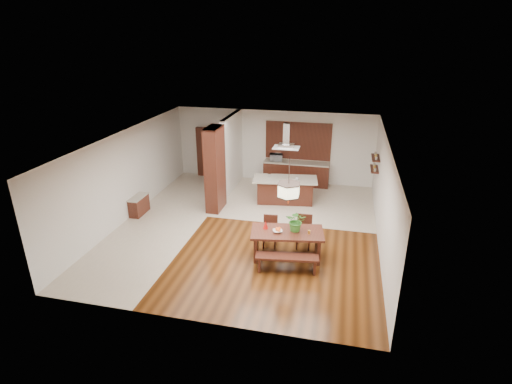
% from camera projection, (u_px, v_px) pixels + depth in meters
% --- Properties ---
extents(room_shell, '(9.00, 9.04, 2.92)m').
position_uv_depth(room_shell, '(246.00, 166.00, 11.86)').
color(room_shell, '#3E1F0B').
rests_on(room_shell, ground).
extents(tile_hallway, '(2.50, 9.00, 0.01)m').
position_uv_depth(tile_hallway, '(166.00, 219.00, 13.20)').
color(tile_hallway, beige).
rests_on(tile_hallway, ground).
extents(tile_kitchen, '(5.50, 4.00, 0.01)m').
position_uv_depth(tile_kitchen, '(296.00, 201.00, 14.63)').
color(tile_kitchen, beige).
rests_on(tile_kitchen, ground).
extents(soffit_band, '(8.00, 9.00, 0.02)m').
position_uv_depth(soffit_band, '(246.00, 139.00, 11.55)').
color(soffit_band, '#351D0D').
rests_on(soffit_band, room_shell).
extents(partition_pier, '(0.45, 1.00, 2.90)m').
position_uv_depth(partition_pier, '(215.00, 169.00, 13.46)').
color(partition_pier, black).
rests_on(partition_pier, ground).
extents(partition_stub, '(0.18, 2.40, 2.90)m').
position_uv_depth(partition_stub, '(232.00, 152.00, 15.36)').
color(partition_stub, silver).
rests_on(partition_stub, ground).
extents(hallway_console, '(0.37, 0.88, 0.63)m').
position_uv_depth(hallway_console, '(139.00, 205.00, 13.48)').
color(hallway_console, black).
rests_on(hallway_console, ground).
extents(hallway_doorway, '(1.10, 0.20, 2.10)m').
position_uv_depth(hallway_doorway, '(210.00, 152.00, 16.78)').
color(hallway_doorway, black).
rests_on(hallway_doorway, ground).
extents(rear_counter, '(2.60, 0.62, 0.95)m').
position_uv_depth(rear_counter, '(296.00, 173.00, 16.04)').
color(rear_counter, black).
rests_on(rear_counter, ground).
extents(kitchen_window, '(2.60, 0.08, 1.50)m').
position_uv_depth(kitchen_window, '(298.00, 141.00, 15.80)').
color(kitchen_window, '#A15C30').
rests_on(kitchen_window, room_shell).
extents(shelf_lower, '(0.26, 0.90, 0.04)m').
position_uv_depth(shelf_lower, '(374.00, 169.00, 13.66)').
color(shelf_lower, black).
rests_on(shelf_lower, room_shell).
extents(shelf_upper, '(0.26, 0.90, 0.04)m').
position_uv_depth(shelf_upper, '(376.00, 158.00, 13.51)').
color(shelf_upper, black).
rests_on(shelf_upper, room_shell).
extents(dining_table, '(2.06, 1.26, 0.80)m').
position_uv_depth(dining_table, '(287.00, 238.00, 10.76)').
color(dining_table, black).
rests_on(dining_table, ground).
extents(dining_bench, '(1.65, 0.57, 0.45)m').
position_uv_depth(dining_bench, '(287.00, 264.00, 10.26)').
color(dining_bench, black).
rests_on(dining_bench, ground).
extents(dining_chair_left, '(0.44, 0.44, 0.92)m').
position_uv_depth(dining_chair_left, '(270.00, 232.00, 11.39)').
color(dining_chair_left, black).
rests_on(dining_chair_left, ground).
extents(dining_chair_right, '(0.44, 0.44, 0.96)m').
position_uv_depth(dining_chair_right, '(304.00, 232.00, 11.32)').
color(dining_chair_right, black).
rests_on(dining_chair_right, ground).
extents(pendant_lantern, '(0.64, 0.64, 1.31)m').
position_uv_depth(pendant_lantern, '(289.00, 181.00, 10.15)').
color(pendant_lantern, beige).
rests_on(pendant_lantern, room_shell).
extents(foliage_plant, '(0.53, 0.46, 0.59)m').
position_uv_depth(foliage_plant, '(296.00, 221.00, 10.60)').
color(foliage_plant, '#357B29').
rests_on(foliage_plant, dining_table).
extents(fruit_bowl, '(0.32, 0.32, 0.06)m').
position_uv_depth(fruit_bowl, '(278.00, 231.00, 10.63)').
color(fruit_bowl, beige).
rests_on(fruit_bowl, dining_table).
extents(napkin_cone, '(0.18, 0.18, 0.22)m').
position_uv_depth(napkin_cone, '(266.00, 225.00, 10.80)').
color(napkin_cone, '#AC120C').
rests_on(napkin_cone, dining_table).
extents(gold_ornament, '(0.08, 0.08, 0.10)m').
position_uv_depth(gold_ornament, '(309.00, 232.00, 10.54)').
color(gold_ornament, gold).
rests_on(gold_ornament, dining_table).
extents(kitchen_island, '(2.36, 1.28, 0.93)m').
position_uv_depth(kitchen_island, '(285.00, 190.00, 14.35)').
color(kitchen_island, black).
rests_on(kitchen_island, ground).
extents(range_hood, '(0.90, 0.55, 0.87)m').
position_uv_depth(range_hood, '(287.00, 136.00, 13.61)').
color(range_hood, silver).
rests_on(range_hood, room_shell).
extents(island_cup, '(0.14, 0.14, 0.09)m').
position_uv_depth(island_cup, '(297.00, 179.00, 13.99)').
color(island_cup, silver).
rests_on(island_cup, kitchen_island).
extents(microwave, '(0.55, 0.43, 0.28)m').
position_uv_depth(microwave, '(276.00, 157.00, 15.99)').
color(microwave, '#ACADB3').
rests_on(microwave, rear_counter).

